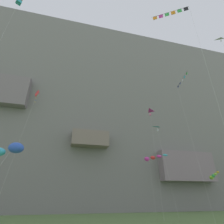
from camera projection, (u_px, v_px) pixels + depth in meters
cliff_face at (88, 112)px, 70.34m from camera, size 180.00×30.07×68.87m
kite_windsock_upper_mid at (0, 152)px, 10.81m from camera, size 4.48×4.14×6.91m
kite_windsock_upper_right at (213, 176)px, 34.92m from camera, size 2.87×5.02×8.29m
kite_banner_high_center at (172, 17)px, 24.23m from camera, size 4.25×4.15×27.48m
kite_windsock_mid_left at (152, 158)px, 39.54m from camera, size 5.12×3.64×12.57m
kite_delta_far_left at (159, 130)px, 39.47m from camera, size 1.89×2.76×17.85m
kite_diamond_front_field at (36, 97)px, 33.07m from camera, size 2.17×3.99×22.64m
kite_banner_low_center at (183, 86)px, 37.90m from camera, size 2.57×5.94×27.33m
kite_delta_upper_left at (149, 116)px, 41.03m from camera, size 2.09×3.21×21.46m
kite_delta_far_right at (223, 43)px, 36.58m from camera, size 3.19×2.41×34.20m
kite_box_low_right at (19, 1)px, 26.81m from camera, size 1.67×1.70×31.78m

